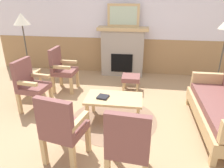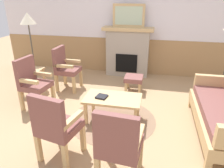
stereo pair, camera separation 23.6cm
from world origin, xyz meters
TOP-DOWN VIEW (x-y plane):
  - ground_plane at (0.00, 0.00)m, footprint 14.00×14.00m
  - wall_back at (0.00, 2.60)m, footprint 7.20×0.14m
  - fireplace at (0.00, 2.35)m, footprint 1.30×0.44m
  - framed_picture at (0.00, 2.35)m, footprint 0.80×0.04m
  - coffee_table at (0.08, 0.03)m, footprint 0.96×0.56m
  - round_rug at (0.08, 0.03)m, footprint 1.52×1.52m
  - book_on_table at (-0.11, -0.00)m, footprint 0.21×0.21m
  - footstool at (0.30, 1.31)m, footprint 0.40×0.40m
  - armchair_near_fireplace at (-1.52, 0.21)m, footprint 0.54×0.54m
  - armchair_by_window_left at (-1.26, 1.14)m, footprint 0.50×0.50m
  - armchair_front_left at (0.41, -1.24)m, footprint 0.52×0.52m
  - armchair_front_center at (-0.43, -1.05)m, footprint 0.57×0.57m
  - side_table at (-1.88, 0.76)m, footprint 0.44×0.44m
  - floor_lamp_by_chairs at (-2.14, 1.32)m, footprint 0.36×0.36m

SIDE VIEW (x-z plane):
  - ground_plane at x=0.00m, z-range 0.00..0.00m
  - round_rug at x=0.08m, z-range 0.00..0.01m
  - footstool at x=0.30m, z-range 0.10..0.46m
  - coffee_table at x=0.08m, z-range 0.17..0.61m
  - side_table at x=-1.88m, z-range 0.16..0.71m
  - book_on_table at x=-0.11m, z-range 0.44..0.47m
  - armchair_near_fireplace at x=-1.52m, z-range 0.05..1.03m
  - armchair_by_window_left at x=-1.26m, z-range 0.05..1.03m
  - armchair_front_left at x=0.41m, z-range 0.05..1.03m
  - armchair_front_center at x=-0.43m, z-range 0.05..1.03m
  - fireplace at x=0.00m, z-range 0.01..1.29m
  - wall_back at x=0.00m, z-range -0.04..2.66m
  - floor_lamp_by_chairs at x=-2.14m, z-range 0.61..2.29m
  - framed_picture at x=0.00m, z-range 1.28..1.84m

